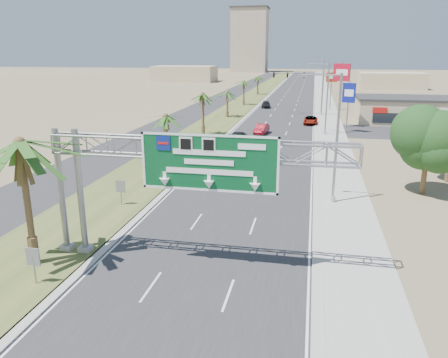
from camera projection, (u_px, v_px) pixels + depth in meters
name	position (u px, v px, depth m)	size (l,w,h in m)	color
road	(292.00, 95.00, 118.67)	(12.00, 300.00, 0.02)	#28282B
sidewalk_right	(324.00, 96.00, 117.05)	(4.00, 300.00, 0.10)	#9E9B93
median_grass	(256.00, 95.00, 120.56)	(7.00, 300.00, 0.12)	#404E22
opposing_road	(231.00, 94.00, 121.90)	(8.00, 300.00, 0.02)	#28282B
sign_gantry	(182.00, 159.00, 23.02)	(16.75, 1.24, 7.50)	gray
palm_near	(19.00, 143.00, 22.51)	(5.70, 5.70, 8.35)	brown
palm_row_b	(166.00, 117.00, 45.72)	(3.99, 3.99, 5.95)	brown
palm_row_c	(203.00, 95.00, 60.55)	(3.99, 3.99, 6.75)	brown
palm_row_d	(227.00, 93.00, 77.84)	(3.99, 3.99, 5.45)	brown
palm_row_e	(244.00, 82.00, 95.53)	(3.99, 3.99, 6.15)	brown
palm_row_f	(258.00, 77.00, 119.16)	(3.99, 3.99, 5.75)	brown
streetlight_near	(334.00, 144.00, 33.18)	(3.27, 0.44, 10.00)	gray
streetlight_mid	(325.00, 102.00, 61.40)	(3.27, 0.44, 10.00)	gray
streetlight_far	(322.00, 84.00, 95.28)	(3.27, 0.44, 10.00)	gray
signal_mast	(311.00, 89.00, 80.56)	(10.28, 0.71, 8.00)	gray
store_building	(413.00, 111.00, 72.55)	(18.00, 10.00, 4.00)	tan
oak_near	(429.00, 140.00, 35.53)	(4.50, 4.50, 6.80)	brown
median_signback_a	(33.00, 259.00, 21.90)	(0.75, 0.08, 2.08)	gray
median_signback_b	(121.00, 188.00, 33.32)	(0.75, 0.08, 2.08)	gray
tower_distant	(250.00, 41.00, 251.55)	(20.00, 16.00, 35.00)	tan
building_distant_left	(185.00, 74.00, 173.41)	(24.00, 14.00, 6.00)	tan
building_distant_right	(391.00, 81.00, 140.51)	(20.00, 12.00, 5.00)	tan
car_left_lane	(237.00, 139.00, 55.49)	(1.98, 4.91, 1.67)	black
car_mid_lane	(262.00, 129.00, 63.07)	(1.48, 4.25, 1.40)	maroon
car_right_lane	(311.00, 120.00, 71.46)	(2.15, 4.66, 1.29)	gray
car_far	(266.00, 105.00, 92.55)	(1.79, 4.39, 1.27)	black
pole_sign_red_near	(341.00, 77.00, 61.47)	(2.31, 1.27, 10.07)	gray
pole_sign_blue	(349.00, 94.00, 67.50)	(1.96, 1.04, 7.05)	gray
pole_sign_red_far	(332.00, 80.00, 87.09)	(2.21, 0.79, 7.65)	gray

